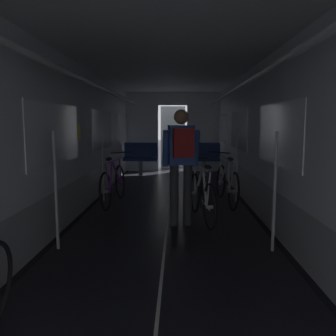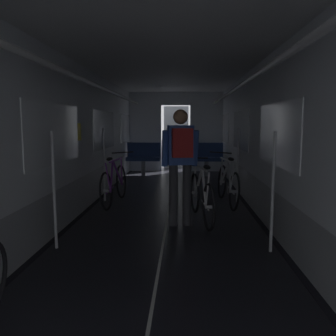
{
  "view_description": "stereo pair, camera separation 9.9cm",
  "coord_description": "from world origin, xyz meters",
  "px_view_note": "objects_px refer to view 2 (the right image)",
  "views": [
    {
      "loc": [
        0.15,
        -1.87,
        1.48
      ],
      "look_at": [
        0.0,
        3.69,
        0.78
      ],
      "focal_mm": 37.32,
      "sensor_mm": 36.0,
      "label": 1
    },
    {
      "loc": [
        0.25,
        -1.87,
        1.48
      ],
      "look_at": [
        0.0,
        3.69,
        0.78
      ],
      "focal_mm": 37.32,
      "sensor_mm": 36.0,
      "label": 2
    }
  ],
  "objects_px": {
    "bicycle_white_in_aisle": "(201,196)",
    "bench_seat_far_left": "(143,156)",
    "bench_seat_far_right": "(206,156)",
    "bicycle_purple": "(114,183)",
    "person_cyclist_aisle": "(181,157)",
    "bicycle_silver": "(228,184)"
  },
  "relations": [
    {
      "from": "bicycle_silver",
      "to": "bicycle_white_in_aisle",
      "type": "relative_size",
      "value": 1.01
    },
    {
      "from": "bicycle_purple",
      "to": "person_cyclist_aisle",
      "type": "bearing_deg",
      "value": -47.4
    },
    {
      "from": "bicycle_silver",
      "to": "bicycle_white_in_aisle",
      "type": "distance_m",
      "value": 1.27
    },
    {
      "from": "bench_seat_far_right",
      "to": "bicycle_white_in_aisle",
      "type": "xyz_separation_m",
      "value": [
        -0.38,
        -4.7,
        -0.18
      ]
    },
    {
      "from": "bench_seat_far_left",
      "to": "bench_seat_far_right",
      "type": "distance_m",
      "value": 1.8
    },
    {
      "from": "bench_seat_far_left",
      "to": "bicycle_white_in_aisle",
      "type": "height_order",
      "value": "bench_seat_far_left"
    },
    {
      "from": "bench_seat_far_right",
      "to": "bicycle_silver",
      "type": "bearing_deg",
      "value": -87.3
    },
    {
      "from": "bicycle_silver",
      "to": "bicycle_white_in_aisle",
      "type": "height_order",
      "value": "bicycle_silver"
    },
    {
      "from": "bench_seat_far_left",
      "to": "bicycle_white_in_aisle",
      "type": "distance_m",
      "value": 4.92
    },
    {
      "from": "bicycle_purple",
      "to": "bench_seat_far_right",
      "type": "bearing_deg",
      "value": 62.0
    },
    {
      "from": "bench_seat_far_right",
      "to": "bicycle_white_in_aisle",
      "type": "relative_size",
      "value": 0.59
    },
    {
      "from": "bench_seat_far_right",
      "to": "bicycle_purple",
      "type": "distance_m",
      "value": 4.11
    },
    {
      "from": "person_cyclist_aisle",
      "to": "bicycle_white_in_aisle",
      "type": "bearing_deg",
      "value": 40.35
    },
    {
      "from": "bench_seat_far_right",
      "to": "bicycle_silver",
      "type": "height_order",
      "value": "bench_seat_far_right"
    },
    {
      "from": "bench_seat_far_left",
      "to": "bench_seat_far_right",
      "type": "relative_size",
      "value": 1.0
    },
    {
      "from": "bicycle_silver",
      "to": "bench_seat_far_right",
      "type": "bearing_deg",
      "value": 92.7
    },
    {
      "from": "bench_seat_far_left",
      "to": "person_cyclist_aisle",
      "type": "xyz_separation_m",
      "value": [
        1.11,
        -4.97,
        0.45
      ]
    },
    {
      "from": "bench_seat_far_right",
      "to": "bench_seat_far_left",
      "type": "bearing_deg",
      "value": 180.0
    },
    {
      "from": "bench_seat_far_left",
      "to": "bicycle_white_in_aisle",
      "type": "relative_size",
      "value": 0.59
    },
    {
      "from": "bicycle_white_in_aisle",
      "to": "bench_seat_far_left",
      "type": "bearing_deg",
      "value": 106.84
    },
    {
      "from": "bench_seat_far_left",
      "to": "bench_seat_far_right",
      "type": "height_order",
      "value": "same"
    },
    {
      "from": "person_cyclist_aisle",
      "to": "bench_seat_far_right",
      "type": "bearing_deg",
      "value": 82.1
    }
  ]
}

